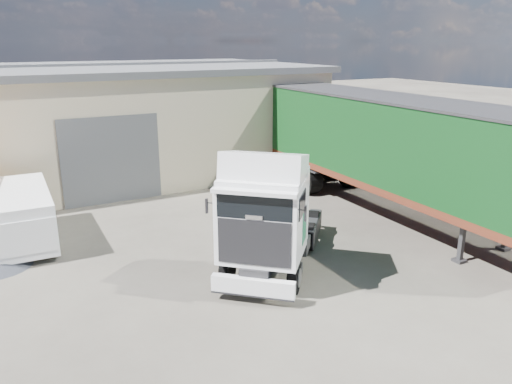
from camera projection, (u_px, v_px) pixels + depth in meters
name	position (u px, v px, depth m)	size (l,w,h in m)	color
ground	(277.00, 292.00, 13.44)	(120.00, 120.00, 0.00)	#272520
brick_boundary_wall	(423.00, 157.00, 23.35)	(0.35, 26.00, 2.50)	maroon
tractor_unit	(269.00, 221.00, 14.10)	(5.34, 5.59, 3.82)	black
box_trailer	(392.00, 145.00, 18.67)	(3.07, 13.66, 4.53)	#2D2D30
panel_van	(22.00, 218.00, 16.32)	(1.91, 4.47, 1.81)	black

